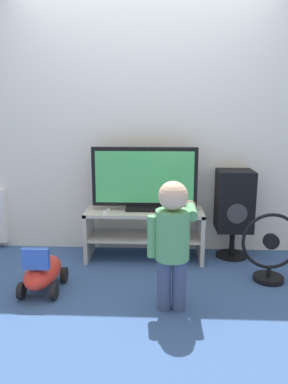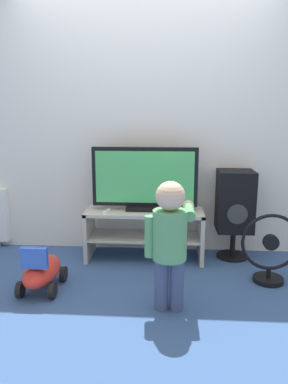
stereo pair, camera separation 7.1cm
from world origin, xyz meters
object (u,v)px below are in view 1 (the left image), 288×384
at_px(remote_primary, 107,212).
at_px(floor_fan, 270,251).
at_px(television, 145,179).
at_px(speaker_tower, 234,202).
at_px(game_console, 188,211).
at_px(child, 173,235).
at_px(ride_on_toy, 43,272).

distance_m(remote_primary, floor_fan, 1.47).
height_order(television, speaker_tower, television).
bearing_deg(game_console, child, -100.88).
bearing_deg(game_console, television, 164.10).
distance_m(television, child, 1.02).
relative_size(television, ride_on_toy, 1.83).
bearing_deg(child, television, 104.03).
bearing_deg(television, ride_on_toy, -136.19).
bearing_deg(speaker_tower, child, -121.03).
bearing_deg(speaker_tower, remote_primary, -171.41).
xyz_separation_m(game_console, ride_on_toy, (-1.17, -0.62, -0.34)).
relative_size(television, floor_fan, 1.68).
xyz_separation_m(speaker_tower, floor_fan, (0.21, -0.53, -0.28)).
xyz_separation_m(child, speaker_tower, (0.61, 1.02, -0.01)).
bearing_deg(ride_on_toy, remote_primary, 55.24).
bearing_deg(remote_primary, speaker_tower, 8.59).
relative_size(television, remote_primary, 7.38).
relative_size(remote_primary, child, 0.14).
relative_size(remote_primary, speaker_tower, 0.16).
height_order(game_console, child, child).
height_order(game_console, speaker_tower, speaker_tower).
distance_m(child, speaker_tower, 1.19).
bearing_deg(speaker_tower, ride_on_toy, -153.95).
bearing_deg(remote_primary, child, -55.08).
relative_size(game_console, speaker_tower, 0.23).
bearing_deg(television, remote_primary, -159.98).
bearing_deg(child, speaker_tower, 58.97).
bearing_deg(speaker_tower, floor_fan, -68.15).
bearing_deg(remote_primary, game_console, 0.79).
distance_m(television, floor_fan, 1.27).
bearing_deg(floor_fan, ride_on_toy, -171.85).
bearing_deg(television, child, -75.97).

